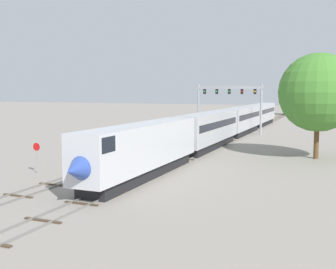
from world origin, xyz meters
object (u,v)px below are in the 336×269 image
passenger_train (228,123)px  stop_sign (37,153)px  signal_gantry (229,98)px  trackside_tree_left (318,92)px

passenger_train → stop_sign: passenger_train is taller
signal_gantry → stop_sign: 43.31m
signal_gantry → stop_sign: bearing=-100.4°
stop_sign → trackside_tree_left: size_ratio=0.24×
signal_gantry → passenger_train: bearing=-76.2°
stop_sign → trackside_tree_left: bearing=38.4°
passenger_train → signal_gantry: bearing=103.8°
passenger_train → signal_gantry: 10.20m
passenger_train → stop_sign: size_ratio=28.59×
signal_gantry → trackside_tree_left: size_ratio=1.01×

